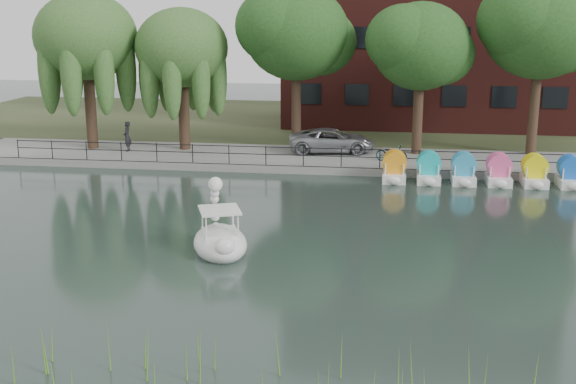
% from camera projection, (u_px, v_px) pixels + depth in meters
% --- Properties ---
extents(ground_plane, '(120.00, 120.00, 0.00)m').
position_uv_depth(ground_plane, '(258.00, 255.00, 25.42)').
color(ground_plane, '#394D44').
extents(promenade, '(40.00, 6.00, 0.40)m').
position_uv_depth(promenade, '(309.00, 159.00, 40.73)').
color(promenade, gray).
rests_on(promenade, ground_plane).
extents(kerb, '(40.00, 0.25, 0.40)m').
position_uv_depth(kerb, '(303.00, 170.00, 37.90)').
color(kerb, gray).
rests_on(kerb, ground_plane).
extents(land_strip, '(60.00, 22.00, 0.36)m').
position_uv_depth(land_strip, '(330.00, 122.00, 54.17)').
color(land_strip, '#47512D').
rests_on(land_strip, ground_plane).
extents(railing, '(32.00, 0.05, 1.00)m').
position_uv_depth(railing, '(303.00, 152.00, 37.86)').
color(railing, black).
rests_on(railing, promenade).
extents(willow_left, '(5.88, 5.88, 9.01)m').
position_uv_depth(willow_left, '(86.00, 37.00, 41.34)').
color(willow_left, '#473323').
rests_on(willow_left, promenade).
extents(willow_mid, '(5.32, 5.32, 8.15)m').
position_uv_depth(willow_mid, '(182.00, 48.00, 41.22)').
color(willow_mid, '#473323').
rests_on(willow_mid, promenade).
extents(broadleaf_center, '(6.00, 6.00, 9.25)m').
position_uv_depth(broadleaf_center, '(296.00, 34.00, 41.10)').
color(broadleaf_center, '#473323').
rests_on(broadleaf_center, promenade).
extents(broadleaf_right, '(5.40, 5.40, 8.32)m').
position_uv_depth(broadleaf_right, '(421.00, 47.00, 39.83)').
color(broadleaf_right, '#473323').
rests_on(broadleaf_right, promenade).
extents(broadleaf_far, '(6.30, 6.30, 9.71)m').
position_uv_depth(broadleaf_far, '(541.00, 28.00, 39.66)').
color(broadleaf_far, '#473323').
rests_on(broadleaf_far, promenade).
extents(minivan, '(3.29, 5.94, 1.57)m').
position_uv_depth(minivan, '(332.00, 139.00, 41.43)').
color(minivan, gray).
rests_on(minivan, promenade).
extents(bicycle, '(1.01, 1.82, 1.00)m').
position_uv_depth(bicycle, '(392.00, 152.00, 39.00)').
color(bicycle, gray).
rests_on(bicycle, promenade).
extents(pedestrian, '(0.59, 0.78, 1.98)m').
position_uv_depth(pedestrian, '(127.00, 134.00, 41.74)').
color(pedestrian, black).
rests_on(pedestrian, promenade).
extents(swan_boat, '(2.81, 3.45, 2.53)m').
position_uv_depth(swan_boat, '(220.00, 237.00, 25.60)').
color(swan_boat, white).
rests_on(swan_boat, ground_plane).
extents(pedal_boat_row, '(9.65, 1.70, 1.40)m').
position_uv_depth(pedal_boat_row, '(481.00, 172.00, 35.67)').
color(pedal_boat_row, white).
rests_on(pedal_boat_row, ground_plane).
extents(reed_bank, '(24.00, 2.40, 1.20)m').
position_uv_depth(reed_bank, '(269.00, 374.00, 15.88)').
color(reed_bank, '#669938').
rests_on(reed_bank, ground_plane).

